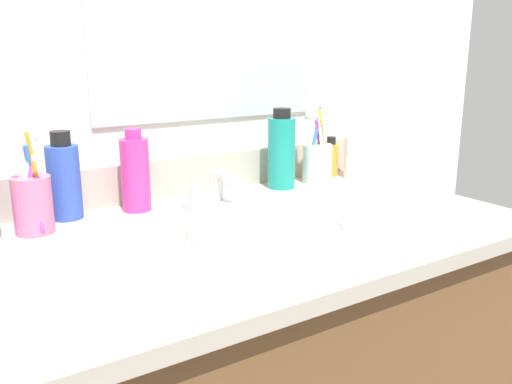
# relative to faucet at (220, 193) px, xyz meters

# --- Properties ---
(countertop) EXTENTS (1.08, 0.63, 0.03)m
(countertop) POSITION_rel_faucet_xyz_m (-0.02, -0.17, -0.04)
(countertop) COLOR #B2A899
(countertop) RESTS_ON vanity_cabinet
(backsplash) EXTENTS (1.08, 0.02, 0.09)m
(backsplash) POSITION_rel_faucet_xyz_m (-0.02, 0.13, 0.02)
(backsplash) COLOR #B2A899
(backsplash) RESTS_ON countertop
(back_wall) EXTENTS (2.18, 0.04, 1.30)m
(back_wall) POSITION_rel_faucet_xyz_m (-0.02, 0.19, -0.15)
(back_wall) COLOR white
(back_wall) RESTS_ON ground_plane
(sink_basin) EXTENTS (0.33, 0.33, 0.11)m
(sink_basin) POSITION_rel_faucet_xyz_m (0.00, -0.19, -0.06)
(sink_basin) COLOR white
(sink_basin) RESTS_ON countertop
(faucet) EXTENTS (0.16, 0.10, 0.08)m
(faucet) POSITION_rel_faucet_xyz_m (0.00, 0.00, 0.00)
(faucet) COLOR silver
(faucet) RESTS_ON countertop
(bottle_shampoo_blue) EXTENTS (0.07, 0.07, 0.18)m
(bottle_shampoo_blue) POSITION_rel_faucet_xyz_m (-0.31, 0.09, 0.05)
(bottle_shampoo_blue) COLOR #2D4CB2
(bottle_shampoo_blue) RESTS_ON countertop
(bottle_mouthwash_teal) EXTENTS (0.07, 0.07, 0.20)m
(bottle_mouthwash_teal) POSITION_rel_faucet_xyz_m (0.21, 0.06, 0.06)
(bottle_mouthwash_teal) COLOR teal
(bottle_mouthwash_teal) RESTS_ON countertop
(bottle_soap_pink) EXTENTS (0.06, 0.06, 0.18)m
(bottle_soap_pink) POSITION_rel_faucet_xyz_m (-0.17, 0.07, 0.05)
(bottle_soap_pink) COLOR #D8338C
(bottle_soap_pink) RESTS_ON countertop
(bottle_oil_amber) EXTENTS (0.04, 0.04, 0.11)m
(bottle_oil_amber) POSITION_rel_faucet_xyz_m (0.40, 0.09, 0.02)
(bottle_oil_amber) COLOR gold
(bottle_oil_amber) RESTS_ON countertop
(bottle_lotion_white) EXTENTS (0.05, 0.05, 0.13)m
(bottle_lotion_white) POSITION_rel_faucet_xyz_m (0.44, 0.04, 0.03)
(bottle_lotion_white) COLOR white
(bottle_lotion_white) RESTS_ON countertop
(cup_white_ceramic) EXTENTS (0.08, 0.08, 0.20)m
(cup_white_ceramic) POSITION_rel_faucet_xyz_m (0.32, 0.05, 0.03)
(cup_white_ceramic) COLOR white
(cup_white_ceramic) RESTS_ON countertop
(cup_pink) EXTENTS (0.07, 0.09, 0.19)m
(cup_pink) POSITION_rel_faucet_xyz_m (-0.39, 0.03, 0.03)
(cup_pink) COLOR #D16693
(cup_pink) RESTS_ON countertop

